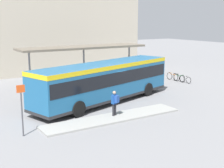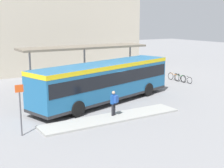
{
  "view_description": "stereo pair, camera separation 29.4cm",
  "coord_description": "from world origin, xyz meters",
  "px_view_note": "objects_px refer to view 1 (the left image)",
  "views": [
    {
      "loc": [
        -11.58,
        -19.68,
        6.11
      ],
      "look_at": [
        0.62,
        0.0,
        1.34
      ],
      "focal_mm": 50.0,
      "sensor_mm": 36.0,
      "label": 1
    },
    {
      "loc": [
        -11.33,
        -19.83,
        6.11
      ],
      "look_at": [
        0.62,
        0.0,
        1.34
      ],
      "focal_mm": 50.0,
      "sensor_mm": 36.0,
      "label": 2
    }
  ],
  "objects_px": {
    "city_bus": "(105,79)",
    "pedestrian_waiting": "(115,102)",
    "bicycle_green": "(179,78)",
    "bicycle_orange": "(173,77)",
    "bicycle_white": "(185,79)",
    "potted_planter_near_shelter": "(113,83)",
    "platform_sign": "(22,108)"
  },
  "relations": [
    {
      "from": "bicycle_green",
      "to": "bicycle_orange",
      "type": "relative_size",
      "value": 0.99
    },
    {
      "from": "pedestrian_waiting",
      "to": "bicycle_green",
      "type": "relative_size",
      "value": 0.9
    },
    {
      "from": "city_bus",
      "to": "bicycle_white",
      "type": "bearing_deg",
      "value": -4.46
    },
    {
      "from": "bicycle_green",
      "to": "bicycle_orange",
      "type": "bearing_deg",
      "value": -175.11
    },
    {
      "from": "platform_sign",
      "to": "pedestrian_waiting",
      "type": "bearing_deg",
      "value": 1.76
    },
    {
      "from": "bicycle_orange",
      "to": "pedestrian_waiting",
      "type": "bearing_deg",
      "value": 120.3
    },
    {
      "from": "bicycle_orange",
      "to": "potted_planter_near_shelter",
      "type": "bearing_deg",
      "value": 92.97
    },
    {
      "from": "city_bus",
      "to": "bicycle_orange",
      "type": "relative_size",
      "value": 6.98
    },
    {
      "from": "bicycle_white",
      "to": "bicycle_green",
      "type": "xyz_separation_m",
      "value": [
        -0.08,
        0.8,
        0.04
      ]
    },
    {
      "from": "city_bus",
      "to": "platform_sign",
      "type": "xyz_separation_m",
      "value": [
        -7.3,
        -3.74,
        -0.19
      ]
    },
    {
      "from": "bicycle_white",
      "to": "potted_planter_near_shelter",
      "type": "relative_size",
      "value": 1.18
    },
    {
      "from": "pedestrian_waiting",
      "to": "platform_sign",
      "type": "relative_size",
      "value": 0.57
    },
    {
      "from": "city_bus",
      "to": "bicycle_green",
      "type": "distance_m",
      "value": 10.96
    },
    {
      "from": "bicycle_orange",
      "to": "bicycle_green",
      "type": "bearing_deg",
      "value": -177.96
    },
    {
      "from": "potted_planter_near_shelter",
      "to": "bicycle_orange",
      "type": "bearing_deg",
      "value": 4.83
    },
    {
      "from": "pedestrian_waiting",
      "to": "bicycle_white",
      "type": "relative_size",
      "value": 1.01
    },
    {
      "from": "pedestrian_waiting",
      "to": "potted_planter_near_shelter",
      "type": "distance_m",
      "value": 7.88
    },
    {
      "from": "bicycle_white",
      "to": "city_bus",
      "type": "bearing_deg",
      "value": 101.88
    },
    {
      "from": "bicycle_green",
      "to": "platform_sign",
      "type": "height_order",
      "value": "platform_sign"
    },
    {
      "from": "city_bus",
      "to": "bicycle_orange",
      "type": "bearing_deg",
      "value": 3.81
    },
    {
      "from": "city_bus",
      "to": "platform_sign",
      "type": "height_order",
      "value": "city_bus"
    },
    {
      "from": "city_bus",
      "to": "pedestrian_waiting",
      "type": "xyz_separation_m",
      "value": [
        -1.38,
        -3.56,
        -0.71
      ]
    },
    {
      "from": "bicycle_orange",
      "to": "potted_planter_near_shelter",
      "type": "height_order",
      "value": "potted_planter_near_shelter"
    },
    {
      "from": "city_bus",
      "to": "bicycle_green",
      "type": "bearing_deg",
      "value": -0.25
    },
    {
      "from": "bicycle_white",
      "to": "bicycle_green",
      "type": "height_order",
      "value": "bicycle_green"
    },
    {
      "from": "bicycle_white",
      "to": "potted_planter_near_shelter",
      "type": "height_order",
      "value": "potted_planter_near_shelter"
    },
    {
      "from": "pedestrian_waiting",
      "to": "platform_sign",
      "type": "height_order",
      "value": "platform_sign"
    },
    {
      "from": "platform_sign",
      "to": "bicycle_white",
      "type": "bearing_deg",
      "value": 18.55
    },
    {
      "from": "city_bus",
      "to": "platform_sign",
      "type": "bearing_deg",
      "value": -169.4
    },
    {
      "from": "city_bus",
      "to": "bicycle_white",
      "type": "distance_m",
      "value": 10.85
    },
    {
      "from": "bicycle_white",
      "to": "bicycle_orange",
      "type": "height_order",
      "value": "bicycle_orange"
    },
    {
      "from": "pedestrian_waiting",
      "to": "bicycle_white",
      "type": "height_order",
      "value": "pedestrian_waiting"
    }
  ]
}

